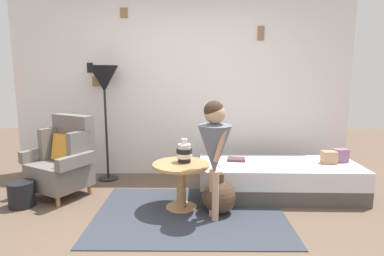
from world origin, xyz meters
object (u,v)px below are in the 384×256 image
at_px(side_table, 181,176).
at_px(floor_lamp, 104,83).
at_px(person_child, 215,144).
at_px(demijohn_near, 219,197).
at_px(armchair, 64,160).
at_px(vase_striped, 184,153).
at_px(daybed, 278,179).
at_px(book_on_daybed, 236,159).
at_px(magazine_basket, 22,194).

xyz_separation_m(side_table, floor_lamp, (-1.07, 0.99, 0.98)).
relative_size(side_table, floor_lamp, 0.39).
bearing_deg(person_child, demijohn_near, 64.86).
bearing_deg(armchair, vase_striped, -13.59).
xyz_separation_m(vase_striped, person_child, (0.31, -0.31, 0.16)).
xyz_separation_m(daybed, side_table, (-1.17, -0.41, 0.17)).
height_order(person_child, demijohn_near, person_child).
distance_m(floor_lamp, demijohn_near, 2.19).
height_order(book_on_daybed, magazine_basket, book_on_daybed).
bearing_deg(armchair, side_table, -15.85).
relative_size(floor_lamp, person_child, 1.30).
bearing_deg(daybed, book_on_daybed, 167.15).
height_order(armchair, book_on_daybed, armchair).
bearing_deg(demijohn_near, floor_lamp, 143.05).
bearing_deg(book_on_daybed, vase_striped, -143.31).
xyz_separation_m(person_child, demijohn_near, (0.06, 0.13, -0.60)).
relative_size(armchair, vase_striped, 3.71).
xyz_separation_m(vase_striped, book_on_daybed, (0.63, 0.47, -0.20)).
distance_m(daybed, person_child, 1.21).
relative_size(person_child, demijohn_near, 2.75).
height_order(vase_striped, magazine_basket, vase_striped).
relative_size(daybed, demijohn_near, 4.34).
bearing_deg(person_child, magazine_basket, 172.08).
height_order(floor_lamp, magazine_basket, floor_lamp).
height_order(vase_striped, person_child, person_child).
bearing_deg(magazine_basket, daybed, 7.21).
xyz_separation_m(armchair, book_on_daybed, (2.11, 0.11, -0.02)).
bearing_deg(daybed, side_table, -160.60).
distance_m(side_table, magazine_basket, 1.80).
bearing_deg(demijohn_near, daybed, 35.11).
bearing_deg(magazine_basket, floor_lamp, 53.24).
relative_size(daybed, side_table, 3.09).
bearing_deg(armchair, book_on_daybed, 3.12).
bearing_deg(side_table, magazine_basket, 178.80).
bearing_deg(side_table, floor_lamp, 137.38).
distance_m(side_table, person_child, 0.59).
bearing_deg(demijohn_near, armchair, 163.88).
bearing_deg(vase_striped, floor_lamp, 139.82).
relative_size(side_table, book_on_daybed, 2.82).
xyz_separation_m(side_table, demijohn_near, (0.40, -0.12, -0.19)).
relative_size(vase_striped, book_on_daybed, 1.19).
height_order(armchair, person_child, person_child).
height_order(book_on_daybed, demijohn_near, demijohn_near).
distance_m(armchair, daybed, 2.62).
relative_size(daybed, floor_lamp, 1.21).
xyz_separation_m(daybed, vase_striped, (-1.13, -0.36, 0.42)).
bearing_deg(magazine_basket, side_table, -1.20).
xyz_separation_m(vase_striped, floor_lamp, (-1.11, 0.94, 0.73)).
relative_size(demijohn_near, magazine_basket, 1.58).
bearing_deg(floor_lamp, magazine_basket, -126.76).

